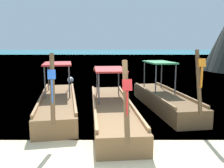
{
  "coord_description": "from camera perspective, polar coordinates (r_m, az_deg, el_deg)",
  "views": [
    {
      "loc": [
        0.01,
        -5.27,
        2.65
      ],
      "look_at": [
        0.0,
        3.14,
        1.27
      ],
      "focal_mm": 38.67,
      "sensor_mm": 36.0,
      "label": 1
    }
  ],
  "objects": [
    {
      "name": "ground",
      "position": [
        5.9,
        -0.04,
        -17.36
      ],
      "size": [
        120.0,
        120.0,
        0.0
      ],
      "primitive_type": "plane",
      "color": "beige"
    },
    {
      "name": "sea_water",
      "position": [
        66.47,
        0.06,
        7.01
      ],
      "size": [
        120.0,
        120.0,
        0.0
      ],
      "primitive_type": "plane",
      "color": "#147A89",
      "rests_on": "ground"
    },
    {
      "name": "longtail_boat_blue_ribbon",
      "position": [
        9.83,
        -12.55,
        -4.41
      ],
      "size": [
        2.38,
        6.47,
        2.43
      ],
      "color": "brown",
      "rests_on": "ground"
    },
    {
      "name": "longtail_boat_red_ribbon",
      "position": [
        8.79,
        -0.0,
        -5.95
      ],
      "size": [
        1.94,
        7.05,
        2.32
      ],
      "color": "brown",
      "rests_on": "ground"
    },
    {
      "name": "longtail_boat_orange_ribbon",
      "position": [
        10.34,
        12.2,
        -3.66
      ],
      "size": [
        2.02,
        5.77,
        2.51
      ],
      "color": "brown",
      "rests_on": "ground"
    },
    {
      "name": "mooring_buoy_near",
      "position": [
        16.93,
        -9.74,
        0.92
      ],
      "size": [
        0.44,
        0.44,
        0.44
      ],
      "color": "white",
      "rests_on": "sea_water"
    },
    {
      "name": "mooring_buoy_far",
      "position": [
        23.22,
        -3.72,
        3.42
      ],
      "size": [
        0.55,
        0.55,
        0.55
      ],
      "color": "#EA5119",
      "rests_on": "sea_water"
    }
  ]
}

